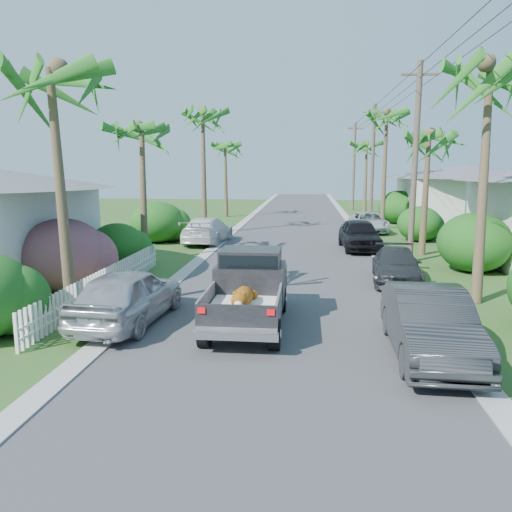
# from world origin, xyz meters

# --- Properties ---
(ground) EXTENTS (120.00, 120.00, 0.00)m
(ground) POSITION_xyz_m (0.00, 0.00, 0.00)
(ground) COLOR #305A22
(ground) RESTS_ON ground
(road) EXTENTS (8.00, 100.00, 0.02)m
(road) POSITION_xyz_m (0.00, 25.00, 0.01)
(road) COLOR #38383A
(road) RESTS_ON ground
(curb_left) EXTENTS (0.60, 100.00, 0.06)m
(curb_left) POSITION_xyz_m (-4.30, 25.00, 0.03)
(curb_left) COLOR #A5A39E
(curb_left) RESTS_ON ground
(curb_right) EXTENTS (0.60, 100.00, 0.06)m
(curb_right) POSITION_xyz_m (4.30, 25.00, 0.03)
(curb_right) COLOR #A5A39E
(curb_right) RESTS_ON ground
(pickup_truck) EXTENTS (1.98, 5.12, 2.06)m
(pickup_truck) POSITION_xyz_m (-0.83, 3.08, 1.01)
(pickup_truck) COLOR black
(pickup_truck) RESTS_ON ground
(parked_car_rn) EXTENTS (1.77, 4.79, 1.57)m
(parked_car_rn) POSITION_xyz_m (3.60, 0.78, 0.78)
(parked_car_rn) COLOR #272A2C
(parked_car_rn) RESTS_ON ground
(parked_car_rm) EXTENTS (2.20, 4.49, 1.26)m
(parked_car_rm) POSITION_xyz_m (4.21, 8.64, 0.63)
(parked_car_rm) COLOR #27292B
(parked_car_rm) RESTS_ON ground
(parked_car_rf) EXTENTS (2.18, 4.87, 1.63)m
(parked_car_rf) POSITION_xyz_m (3.60, 16.35, 0.81)
(parked_car_rf) COLOR black
(parked_car_rf) RESTS_ON ground
(parked_car_rd) EXTENTS (2.44, 4.97, 1.36)m
(parked_car_rd) POSITION_xyz_m (5.00, 24.10, 0.68)
(parked_car_rd) COLOR silver
(parked_car_rd) RESTS_ON ground
(parked_car_ln) EXTENTS (2.23, 4.81, 1.60)m
(parked_car_ln) POSITION_xyz_m (-4.19, 2.54, 0.80)
(parked_car_ln) COLOR #B2B3B9
(parked_car_ln) RESTS_ON ground
(parked_car_lf) EXTENTS (2.50, 5.34, 1.51)m
(parked_car_lf) POSITION_xyz_m (-5.00, 17.93, 0.75)
(parked_car_lf) COLOR silver
(parked_car_lf) RESTS_ON ground
(palm_l_a) EXTENTS (4.40, 4.40, 8.20)m
(palm_l_a) POSITION_xyz_m (-6.20, 3.00, 6.93)
(palm_l_a) COLOR brown
(palm_l_a) RESTS_ON ground
(palm_l_b) EXTENTS (4.40, 4.40, 7.40)m
(palm_l_b) POSITION_xyz_m (-6.80, 12.00, 6.15)
(palm_l_b) COLOR brown
(palm_l_b) RESTS_ON ground
(palm_l_c) EXTENTS (4.40, 4.40, 9.20)m
(palm_l_c) POSITION_xyz_m (-6.00, 22.00, 7.91)
(palm_l_c) COLOR brown
(palm_l_c) RESTS_ON ground
(palm_l_d) EXTENTS (4.40, 4.40, 7.70)m
(palm_l_d) POSITION_xyz_m (-6.50, 34.00, 6.44)
(palm_l_d) COLOR brown
(palm_l_d) RESTS_ON ground
(palm_r_a) EXTENTS (4.40, 4.40, 8.70)m
(palm_r_a) POSITION_xyz_m (6.30, 6.00, 7.42)
(palm_r_a) COLOR brown
(palm_r_a) RESTS_ON ground
(palm_r_b) EXTENTS (4.40, 4.40, 7.20)m
(palm_r_b) POSITION_xyz_m (6.60, 15.00, 5.95)
(palm_r_b) COLOR brown
(palm_r_b) RESTS_ON ground
(palm_r_c) EXTENTS (4.40, 4.40, 9.40)m
(palm_r_c) POSITION_xyz_m (6.20, 26.00, 8.11)
(palm_r_c) COLOR brown
(palm_r_c) RESTS_ON ground
(palm_r_d) EXTENTS (4.40, 4.40, 8.00)m
(palm_r_d) POSITION_xyz_m (6.50, 40.00, 6.74)
(palm_r_d) COLOR brown
(palm_r_d) RESTS_ON ground
(shrub_l_b) EXTENTS (3.00, 3.30, 2.60)m
(shrub_l_b) POSITION_xyz_m (-7.80, 6.00, 1.30)
(shrub_l_b) COLOR #BF1B6D
(shrub_l_b) RESTS_ON ground
(shrub_l_c) EXTENTS (2.40, 2.64, 2.00)m
(shrub_l_c) POSITION_xyz_m (-7.40, 10.00, 1.00)
(shrub_l_c) COLOR #194112
(shrub_l_c) RESTS_ON ground
(shrub_l_d) EXTENTS (3.20, 3.52, 2.40)m
(shrub_l_d) POSITION_xyz_m (-8.00, 18.00, 1.20)
(shrub_l_d) COLOR #194112
(shrub_l_d) RESTS_ON ground
(shrub_r_b) EXTENTS (3.00, 3.30, 2.50)m
(shrub_r_b) POSITION_xyz_m (7.80, 11.00, 1.25)
(shrub_r_b) COLOR #194112
(shrub_r_b) RESTS_ON ground
(shrub_r_c) EXTENTS (2.60, 2.86, 2.10)m
(shrub_r_c) POSITION_xyz_m (7.50, 20.00, 1.05)
(shrub_r_c) COLOR #194112
(shrub_r_c) RESTS_ON ground
(shrub_r_d) EXTENTS (3.20, 3.52, 2.60)m
(shrub_r_d) POSITION_xyz_m (8.00, 30.00, 1.30)
(shrub_r_d) COLOR #194112
(shrub_r_d) RESTS_ON ground
(picket_fence) EXTENTS (0.10, 11.00, 1.00)m
(picket_fence) POSITION_xyz_m (-6.00, 5.50, 0.50)
(picket_fence) COLOR white
(picket_fence) RESTS_ON ground
(house_right_far) EXTENTS (9.00, 8.00, 4.60)m
(house_right_far) POSITION_xyz_m (13.00, 30.00, 2.12)
(house_right_far) COLOR silver
(house_right_far) RESTS_ON ground
(utility_pole_b) EXTENTS (1.60, 0.26, 9.00)m
(utility_pole_b) POSITION_xyz_m (5.60, 13.00, 4.60)
(utility_pole_b) COLOR brown
(utility_pole_b) RESTS_ON ground
(utility_pole_c) EXTENTS (1.60, 0.26, 9.00)m
(utility_pole_c) POSITION_xyz_m (5.60, 28.00, 4.60)
(utility_pole_c) COLOR brown
(utility_pole_c) RESTS_ON ground
(utility_pole_d) EXTENTS (1.60, 0.26, 9.00)m
(utility_pole_d) POSITION_xyz_m (5.60, 43.00, 4.60)
(utility_pole_d) COLOR brown
(utility_pole_d) RESTS_ON ground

